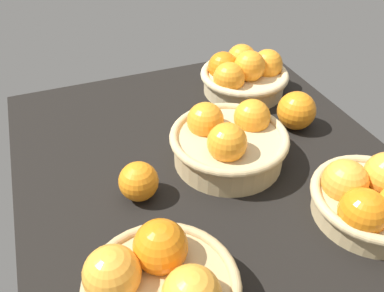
{
  "coord_description": "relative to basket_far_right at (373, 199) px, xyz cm",
  "views": [
    {
      "loc": [
        53.15,
        -24.89,
        54.0
      ],
      "look_at": [
        -3.0,
        -3.06,
        7.0
      ],
      "focal_mm": 37.93,
      "sensor_mm": 36.0,
      "label": 1
    }
  ],
  "objects": [
    {
      "name": "basket_far_left",
      "position": [
        -44.78,
        -0.57,
        0.29
      ],
      "size": [
        21.22,
        21.22,
        11.15
      ],
      "color": "#D3BC8C",
      "rests_on": "market_tray"
    },
    {
      "name": "basket_near_right",
      "position": [
        2.87,
        -36.85,
        0.21
      ],
      "size": [
        20.7,
        20.7,
        10.92
      ],
      "color": "tan",
      "rests_on": "market_tray"
    },
    {
      "name": "market_tray",
      "position": [
        -20.65,
        -18.98,
        -5.72
      ],
      "size": [
        84.0,
        72.0,
        3.0
      ],
      "primitive_type": "cube",
      "color": "black",
      "rests_on": "ground"
    },
    {
      "name": "basket_center",
      "position": [
        -22.02,
        -15.25,
        0.29
      ],
      "size": [
        22.52,
        22.52,
        11.4
      ],
      "color": "tan",
      "rests_on": "market_tray"
    },
    {
      "name": "loose_orange_side_gap",
      "position": [
        -18.39,
        -33.91,
        -0.75
      ],
      "size": [
        6.94,
        6.94,
        6.94
      ],
      "primitive_type": "sphere",
      "color": "orange",
      "rests_on": "market_tray"
    },
    {
      "name": "basket_far_right",
      "position": [
        0.0,
        0.0,
        0.0
      ],
      "size": [
        20.3,
        20.3,
        10.46
      ],
      "color": "tan",
      "rests_on": "market_tray"
    },
    {
      "name": "loose_orange_back_gap",
      "position": [
        -26.89,
        2.99,
        -0.12
      ],
      "size": [
        8.2,
        8.2,
        8.2
      ],
      "primitive_type": "sphere",
      "color": "orange",
      "rests_on": "market_tray"
    }
  ]
}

